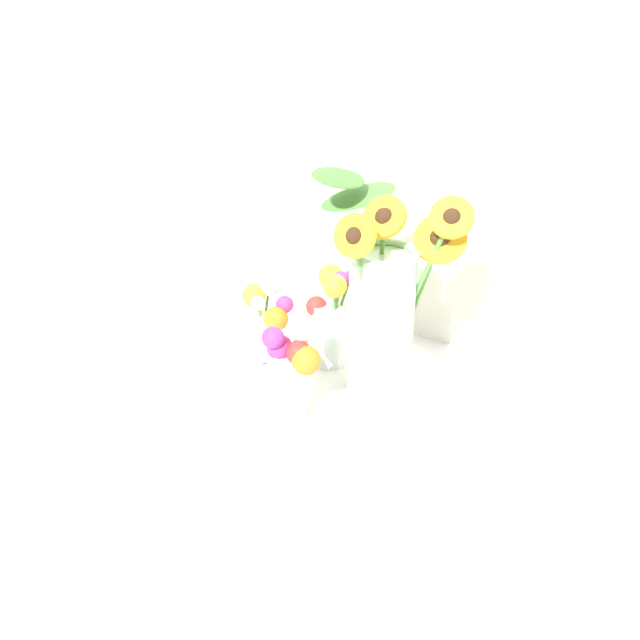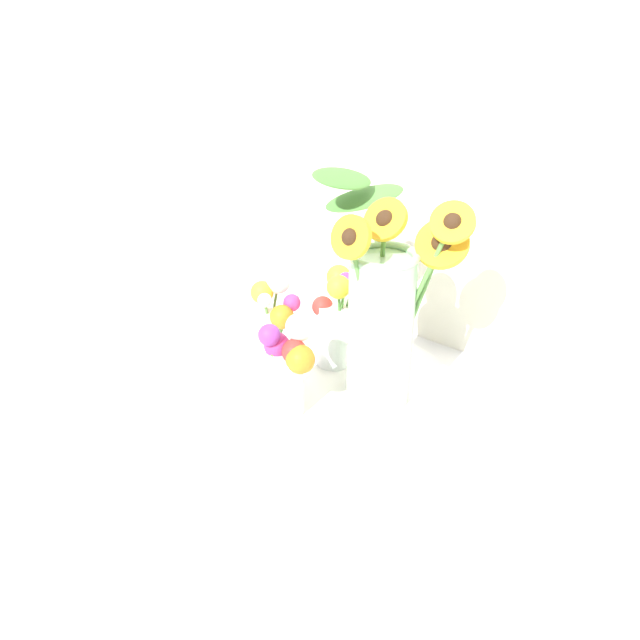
{
  "view_description": "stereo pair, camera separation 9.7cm",
  "coord_description": "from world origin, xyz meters",
  "px_view_note": "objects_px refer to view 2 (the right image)",
  "views": [
    {
      "loc": [
        0.42,
        -0.68,
        0.61
      ],
      "look_at": [
        -0.03,
        0.05,
        0.16
      ],
      "focal_mm": 35.0,
      "sensor_mm": 36.0,
      "label": 1
    },
    {
      "loc": [
        0.5,
        -0.62,
        0.61
      ],
      "look_at": [
        -0.03,
        0.05,
        0.16
      ],
      "focal_mm": 35.0,
      "sensor_mm": 36.0,
      "label": 2
    }
  ],
  "objects_px": {
    "serving_tray": "(320,397)",
    "vase_small_back": "(335,319)",
    "mason_jar_sunflowers": "(382,314)",
    "vase_bulb_right": "(273,319)",
    "vase_small_center": "(287,366)"
  },
  "relations": [
    {
      "from": "mason_jar_sunflowers",
      "to": "vase_small_center",
      "type": "bearing_deg",
      "value": -126.13
    },
    {
      "from": "mason_jar_sunflowers",
      "to": "vase_small_center",
      "type": "xyz_separation_m",
      "value": [
        -0.09,
        -0.12,
        -0.07
      ]
    },
    {
      "from": "serving_tray",
      "to": "vase_bulb_right",
      "type": "xyz_separation_m",
      "value": [
        -0.13,
        0.04,
        0.09
      ]
    },
    {
      "from": "mason_jar_sunflowers",
      "to": "vase_small_back",
      "type": "bearing_deg",
      "value": 161.61
    },
    {
      "from": "serving_tray",
      "to": "vase_small_back",
      "type": "relative_size",
      "value": 2.53
    },
    {
      "from": "mason_jar_sunflowers",
      "to": "vase_small_back",
      "type": "relative_size",
      "value": 1.99
    },
    {
      "from": "vase_small_back",
      "to": "vase_bulb_right",
      "type": "bearing_deg",
      "value": -152.22
    },
    {
      "from": "mason_jar_sunflowers",
      "to": "serving_tray",
      "type": "bearing_deg",
      "value": -150.07
    },
    {
      "from": "serving_tray",
      "to": "vase_small_back",
      "type": "distance_m",
      "value": 0.14
    },
    {
      "from": "serving_tray",
      "to": "vase_small_center",
      "type": "xyz_separation_m",
      "value": [
        -0.01,
        -0.07,
        0.09
      ]
    },
    {
      "from": "vase_bulb_right",
      "to": "vase_small_back",
      "type": "xyz_separation_m",
      "value": [
        0.1,
        0.05,
        0.01
      ]
    },
    {
      "from": "vase_small_center",
      "to": "vase_small_back",
      "type": "bearing_deg",
      "value": 100.72
    },
    {
      "from": "mason_jar_sunflowers",
      "to": "vase_small_back",
      "type": "height_order",
      "value": "mason_jar_sunflowers"
    },
    {
      "from": "serving_tray",
      "to": "mason_jar_sunflowers",
      "type": "distance_m",
      "value": 0.19
    },
    {
      "from": "vase_small_center",
      "to": "vase_bulb_right",
      "type": "height_order",
      "value": "vase_small_center"
    }
  ]
}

